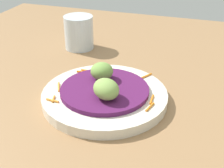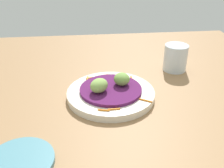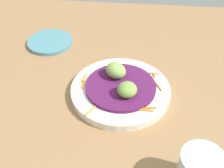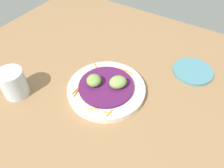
# 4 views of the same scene
# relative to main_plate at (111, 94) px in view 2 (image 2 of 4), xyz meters

# --- Properties ---
(table_surface) EXTENTS (1.10, 1.10, 0.02)m
(table_surface) POSITION_rel_main_plate_xyz_m (-0.02, 0.05, -0.02)
(table_surface) COLOR #936D47
(table_surface) RESTS_ON ground
(main_plate) EXTENTS (0.24, 0.24, 0.02)m
(main_plate) POSITION_rel_main_plate_xyz_m (0.00, 0.00, 0.00)
(main_plate) COLOR silver
(main_plate) RESTS_ON table_surface
(cabbage_bed) EXTENTS (0.17, 0.17, 0.01)m
(cabbage_bed) POSITION_rel_main_plate_xyz_m (0.00, 0.00, 0.01)
(cabbage_bed) COLOR #51194C
(cabbage_bed) RESTS_ON main_plate
(carrot_garnish) EXTENTS (0.20, 0.17, 0.00)m
(carrot_garnish) POSITION_rel_main_plate_xyz_m (-0.01, 0.02, 0.01)
(carrot_garnish) COLOR orange
(carrot_garnish) RESTS_ON main_plate
(guac_scoop_left) EXTENTS (0.07, 0.07, 0.04)m
(guac_scoop_left) POSITION_rel_main_plate_xyz_m (0.01, -0.03, 0.04)
(guac_scoop_left) COLOR #84A851
(guac_scoop_left) RESTS_ON cabbage_bed
(guac_scoop_center) EXTENTS (0.05, 0.05, 0.04)m
(guac_scoop_center) POSITION_rel_main_plate_xyz_m (-0.01, 0.03, 0.04)
(guac_scoop_center) COLOR #759E47
(guac_scoop_center) RESTS_ON cabbage_bed
(side_plate_small) EXTENTS (0.14, 0.14, 0.01)m
(side_plate_small) POSITION_rel_main_plate_xyz_m (0.23, -0.20, -0.00)
(side_plate_small) COLOR teal
(side_plate_small) RESTS_ON table_surface
(water_glass) EXTENTS (0.08, 0.08, 0.09)m
(water_glass) POSITION_rel_main_plate_xyz_m (-0.16, 0.23, 0.03)
(water_glass) COLOR silver
(water_glass) RESTS_ON table_surface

